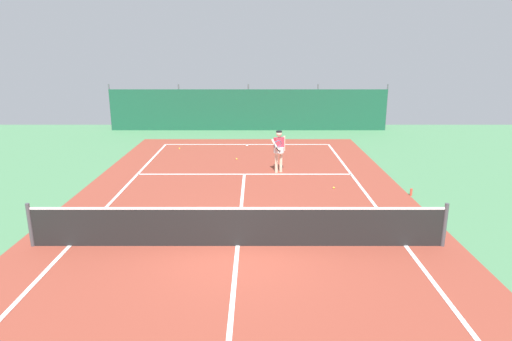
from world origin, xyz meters
TOP-DOWN VIEW (x-y plane):
  - ground_plane at (0.00, 0.00)m, footprint 36.00×36.00m
  - court_surface at (0.00, 0.00)m, footprint 11.02×26.60m
  - tennis_net at (0.00, 0.00)m, footprint 10.12×0.10m
  - back_fence at (-0.00, 16.51)m, footprint 16.30×0.98m
  - tennis_player at (1.33, 6.70)m, footprint 0.56×0.83m
  - tennis_ball_near_player at (-0.39, 8.75)m, footprint 0.07×0.07m
  - tennis_ball_midcourt at (-3.25, 10.87)m, footprint 0.07×0.07m
  - tennis_ball_by_sideline at (3.14, 4.61)m, footprint 0.07×0.07m
  - parked_car at (1.82, 18.41)m, footprint 2.32×4.35m
  - water_bottle at (5.55, 3.85)m, footprint 0.08×0.08m

SIDE VIEW (x-z plane):
  - ground_plane at x=0.00m, z-range 0.00..0.00m
  - court_surface at x=0.00m, z-range 0.00..0.01m
  - tennis_ball_near_player at x=-0.39m, z-range 0.00..0.07m
  - tennis_ball_midcourt at x=-3.25m, z-range 0.00..0.07m
  - tennis_ball_by_sideline at x=3.14m, z-range 0.00..0.07m
  - water_bottle at x=5.55m, z-range 0.00..0.24m
  - tennis_net at x=0.00m, z-range -0.04..1.06m
  - back_fence at x=0.00m, z-range -0.68..2.02m
  - parked_car at x=1.82m, z-range 0.00..1.68m
  - tennis_player at x=1.33m, z-range 0.14..1.78m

